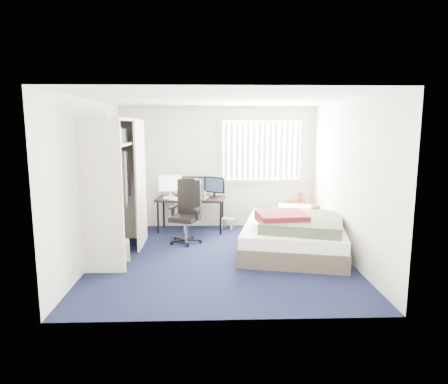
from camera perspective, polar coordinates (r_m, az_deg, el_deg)
ground at (r=6.53m, az=-0.43°, el=-9.35°), size 4.20×4.20×0.00m
room_shell at (r=6.21m, az=-0.45°, el=3.97°), size 4.20×4.20×4.20m
window_assembly at (r=8.30m, az=5.42°, el=5.93°), size 1.72×0.09×1.32m
closet at (r=6.66m, az=-15.06°, el=2.65°), size 0.64×1.84×2.22m
desk at (r=8.06m, az=-4.70°, el=-0.51°), size 1.43×0.77×1.13m
office_chair at (r=7.31m, az=-5.33°, el=-3.70°), size 0.71×0.71×1.16m
footstool at (r=8.26m, az=0.55°, el=-4.10°), size 0.33×0.30×0.22m
nightstand at (r=8.41m, az=11.23°, el=-1.92°), size 0.61×0.86×0.72m
bed at (r=6.91m, az=10.01°, el=-5.84°), size 2.08×2.49×0.71m
pine_box at (r=6.61m, az=-15.02°, el=-8.11°), size 0.44×0.37×0.29m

